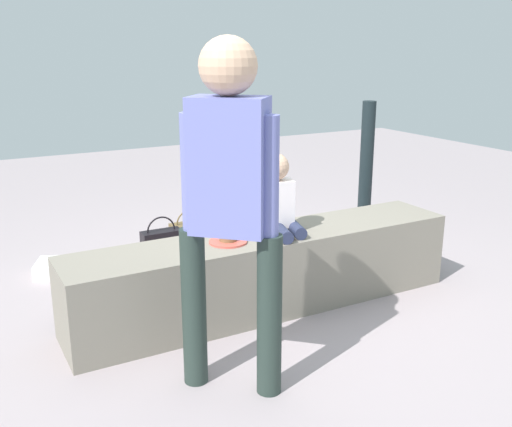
{
  "coord_description": "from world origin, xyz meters",
  "views": [
    {
      "loc": [
        -1.68,
        -2.92,
        1.58
      ],
      "look_at": [
        -0.26,
        -0.33,
        0.73
      ],
      "focal_mm": 41.35,
      "sensor_mm": 36.0,
      "label": 1
    }
  ],
  "objects_px": {
    "cake_box_white": "(60,268)",
    "handbag_brown_canvas": "(190,234)",
    "gift_bag": "(297,250)",
    "water_bottle_near_gift": "(238,231)",
    "handbag_black_leather": "(162,245)",
    "cake_plate": "(228,239)",
    "child_seated": "(278,199)",
    "adult_standing": "(229,189)",
    "party_cup_red": "(194,273)"
  },
  "relations": [
    {
      "from": "cake_box_white",
      "to": "adult_standing",
      "type": "bearing_deg",
      "value": -76.53
    },
    {
      "from": "adult_standing",
      "to": "gift_bag",
      "type": "relative_size",
      "value": 5.14
    },
    {
      "from": "adult_standing",
      "to": "handbag_black_leather",
      "type": "relative_size",
      "value": 4.55
    },
    {
      "from": "child_seated",
      "to": "cake_plate",
      "type": "relative_size",
      "value": 2.16
    },
    {
      "from": "cake_plate",
      "to": "handbag_black_leather",
      "type": "distance_m",
      "value": 1.15
    },
    {
      "from": "gift_bag",
      "to": "water_bottle_near_gift",
      "type": "xyz_separation_m",
      "value": [
        -0.12,
        0.71,
        -0.04
      ]
    },
    {
      "from": "child_seated",
      "to": "water_bottle_near_gift",
      "type": "bearing_deg",
      "value": 73.97
    },
    {
      "from": "party_cup_red",
      "to": "cake_box_white",
      "type": "bearing_deg",
      "value": 146.34
    },
    {
      "from": "cake_box_white",
      "to": "water_bottle_near_gift",
      "type": "bearing_deg",
      "value": 1.07
    },
    {
      "from": "party_cup_red",
      "to": "cake_box_white",
      "type": "xyz_separation_m",
      "value": [
        -0.81,
        0.54,
        0.0
      ]
    },
    {
      "from": "adult_standing",
      "to": "gift_bag",
      "type": "bearing_deg",
      "value": 46.29
    },
    {
      "from": "cake_plate",
      "to": "gift_bag",
      "type": "relative_size",
      "value": 0.72
    },
    {
      "from": "adult_standing",
      "to": "cake_box_white",
      "type": "relative_size",
      "value": 5.11
    },
    {
      "from": "party_cup_red",
      "to": "handbag_brown_canvas",
      "type": "xyz_separation_m",
      "value": [
        0.24,
        0.65,
        0.06
      ]
    },
    {
      "from": "handbag_brown_canvas",
      "to": "party_cup_red",
      "type": "bearing_deg",
      "value": -110.09
    },
    {
      "from": "child_seated",
      "to": "handbag_brown_canvas",
      "type": "xyz_separation_m",
      "value": [
        -0.05,
        1.29,
        -0.59
      ]
    },
    {
      "from": "gift_bag",
      "to": "cake_box_white",
      "type": "xyz_separation_m",
      "value": [
        -1.56,
        0.69,
        -0.08
      ]
    },
    {
      "from": "cake_plate",
      "to": "child_seated",
      "type": "bearing_deg",
      "value": 3.82
    },
    {
      "from": "adult_standing",
      "to": "handbag_brown_canvas",
      "type": "height_order",
      "value": "adult_standing"
    },
    {
      "from": "child_seated",
      "to": "cake_box_white",
      "type": "bearing_deg",
      "value": 133.03
    },
    {
      "from": "child_seated",
      "to": "adult_standing",
      "type": "bearing_deg",
      "value": -133.78
    },
    {
      "from": "cake_plate",
      "to": "party_cup_red",
      "type": "distance_m",
      "value": 0.8
    },
    {
      "from": "cake_plate",
      "to": "party_cup_red",
      "type": "xyz_separation_m",
      "value": [
        0.05,
        0.66,
        -0.45
      ]
    },
    {
      "from": "child_seated",
      "to": "water_bottle_near_gift",
      "type": "xyz_separation_m",
      "value": [
        0.34,
        1.2,
        -0.59
      ]
    },
    {
      "from": "handbag_black_leather",
      "to": "party_cup_red",
      "type": "bearing_deg",
      "value": -80.17
    },
    {
      "from": "adult_standing",
      "to": "handbag_brown_canvas",
      "type": "bearing_deg",
      "value": 73.0
    },
    {
      "from": "cake_plate",
      "to": "cake_box_white",
      "type": "relative_size",
      "value": 0.71
    },
    {
      "from": "cake_box_white",
      "to": "handbag_black_leather",
      "type": "height_order",
      "value": "handbag_black_leather"
    },
    {
      "from": "cake_plate",
      "to": "handbag_brown_canvas",
      "type": "distance_m",
      "value": 1.4
    },
    {
      "from": "water_bottle_near_gift",
      "to": "cake_box_white",
      "type": "relative_size",
      "value": 0.69
    },
    {
      "from": "cake_box_white",
      "to": "handbag_brown_canvas",
      "type": "height_order",
      "value": "handbag_brown_canvas"
    },
    {
      "from": "handbag_black_leather",
      "to": "handbag_brown_canvas",
      "type": "relative_size",
      "value": 1.14
    },
    {
      "from": "gift_bag",
      "to": "handbag_brown_canvas",
      "type": "distance_m",
      "value": 0.95
    },
    {
      "from": "child_seated",
      "to": "handbag_black_leather",
      "type": "distance_m",
      "value": 1.26
    },
    {
      "from": "party_cup_red",
      "to": "handbag_brown_canvas",
      "type": "height_order",
      "value": "handbag_brown_canvas"
    },
    {
      "from": "gift_bag",
      "to": "party_cup_red",
      "type": "height_order",
      "value": "gift_bag"
    },
    {
      "from": "handbag_black_leather",
      "to": "adult_standing",
      "type": "bearing_deg",
      "value": -99.31
    },
    {
      "from": "cake_box_white",
      "to": "handbag_black_leather",
      "type": "xyz_separation_m",
      "value": [
        0.73,
        -0.1,
        0.08
      ]
    },
    {
      "from": "gift_bag",
      "to": "handbag_black_leather",
      "type": "relative_size",
      "value": 0.88
    },
    {
      "from": "cake_plate",
      "to": "gift_bag",
      "type": "xyz_separation_m",
      "value": [
        0.81,
        0.51,
        -0.36
      ]
    },
    {
      "from": "cake_box_white",
      "to": "handbag_brown_canvas",
      "type": "relative_size",
      "value": 1.01
    },
    {
      "from": "child_seated",
      "to": "handbag_brown_canvas",
      "type": "bearing_deg",
      "value": 92.22
    },
    {
      "from": "gift_bag",
      "to": "handbag_brown_canvas",
      "type": "bearing_deg",
      "value": 122.61
    },
    {
      "from": "gift_bag",
      "to": "water_bottle_near_gift",
      "type": "distance_m",
      "value": 0.72
    },
    {
      "from": "cake_plate",
      "to": "party_cup_red",
      "type": "relative_size",
      "value": 2.24
    },
    {
      "from": "child_seated",
      "to": "party_cup_red",
      "type": "height_order",
      "value": "child_seated"
    },
    {
      "from": "water_bottle_near_gift",
      "to": "handbag_black_leather",
      "type": "xyz_separation_m",
      "value": [
        -0.71,
        -0.13,
        0.03
      ]
    },
    {
      "from": "gift_bag",
      "to": "cake_box_white",
      "type": "relative_size",
      "value": 0.99
    },
    {
      "from": "party_cup_red",
      "to": "gift_bag",
      "type": "bearing_deg",
      "value": -11.25
    },
    {
      "from": "child_seated",
      "to": "adult_standing",
      "type": "height_order",
      "value": "adult_standing"
    }
  ]
}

